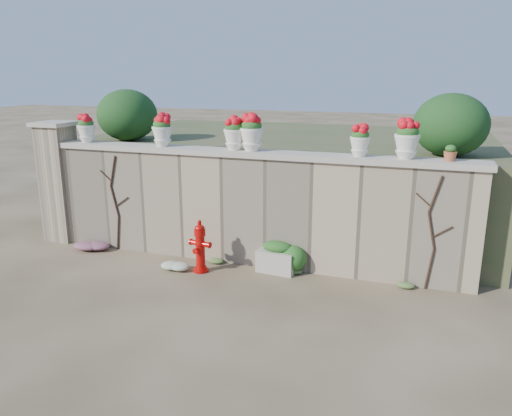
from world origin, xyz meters
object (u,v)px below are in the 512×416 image
at_px(fire_hydrant, 200,246).
at_px(planter_box, 277,257).
at_px(urn_pot_0, 86,129).
at_px(terracotta_pot, 450,154).

relative_size(fire_hydrant, planter_box, 1.33).
height_order(fire_hydrant, planter_box, fire_hydrant).
bearing_deg(fire_hydrant, urn_pot_0, 173.53).
bearing_deg(fire_hydrant, terracotta_pot, 19.14).
bearing_deg(terracotta_pot, fire_hydrant, -169.45).
height_order(urn_pot_0, terracotta_pot, urn_pot_0).
relative_size(planter_box, urn_pot_0, 1.30).
distance_m(urn_pot_0, terracotta_pot, 6.76).
bearing_deg(fire_hydrant, planter_box, 28.02).
height_order(planter_box, terracotta_pot, terracotta_pot).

